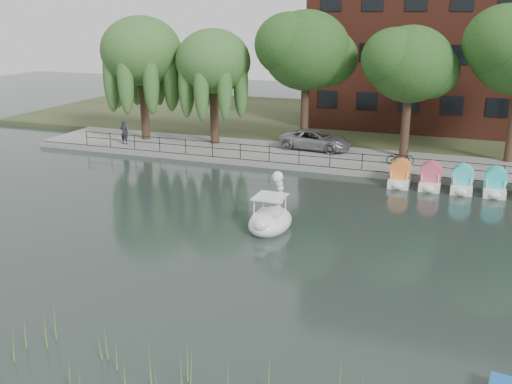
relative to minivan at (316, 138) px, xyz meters
The scene contains 16 objects.
ground_plane 17.51m from the minivan, 90.07° to the right, with size 120.00×120.00×0.00m, color #31413D.
promenade 1.77m from the minivan, 90.84° to the right, with size 40.00×6.00×0.40m, color gray.
kerb 4.53m from the minivan, 90.28° to the right, with size 40.00×0.25×0.40m, color gray.
land_strip 12.57m from the minivan, 90.10° to the left, with size 60.00×22.00×0.36m, color #47512D.
railing 4.22m from the minivan, 90.29° to the right, with size 32.00×0.05×1.00m.
apartment_building 16.48m from the minivan, 60.83° to the left, with size 20.00×10.07×18.00m.
willow_left 14.24m from the minivan, behind, with size 5.88×5.88×9.01m.
willow_mid 9.08m from the minivan, behind, with size 5.32×5.32×8.15m.
broadleaf_center 5.98m from the minivan, 152.43° to the left, with size 6.00×6.00×9.25m.
broadleaf_right 7.92m from the minivan, ahead, with size 5.40×5.40×8.32m.
minivan is the anchor object (origin of this frame).
bicycle 6.41m from the minivan, 19.91° to the right, with size 1.72×0.60×1.00m, color gray.
pedestrian 13.88m from the minivan, 166.95° to the right, with size 0.71×0.48×1.98m, color black.
swan_boat 14.69m from the minivan, 83.67° to the right, with size 1.93×3.09×2.50m.
pedal_boat_row 12.78m from the minivan, 25.65° to the right, with size 11.35×1.70×1.40m.
reed_bank 27.05m from the minivan, 85.80° to the right, with size 24.00×2.40×1.20m.
Camera 1 is at (9.54, -20.59, 9.55)m, focal length 40.00 mm.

